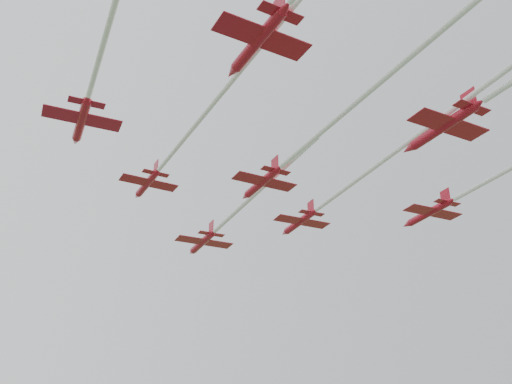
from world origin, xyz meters
TOP-DOWN VIEW (x-y plane):
  - jet_lead at (7.49, 9.48)m, footprint 12.65×43.89m
  - jet_row2_left at (-9.12, -8.22)m, footprint 11.49×55.80m
  - jet_row2_right at (13.02, -12.48)m, footprint 14.95×53.89m
  - jet_row3_left at (-24.61, -21.77)m, footprint 17.56×62.09m
  - jet_row3_mid at (-0.91, -25.65)m, footprint 13.73×63.19m
  - jet_row3_right at (24.50, -26.49)m, footprint 14.29×51.05m

SIDE VIEW (x-z plane):
  - jet_row3_mid at x=-0.91m, z-range 51.12..53.57m
  - jet_row3_right at x=24.50m, z-range 51.19..53.77m
  - jet_row2_right at x=13.02m, z-range 52.07..54.63m
  - jet_lead at x=7.49m, z-range 52.37..55.21m
  - jet_row3_left at x=-24.61m, z-range 53.37..55.90m
  - jet_row2_left at x=-9.12m, z-range 54.19..56.57m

